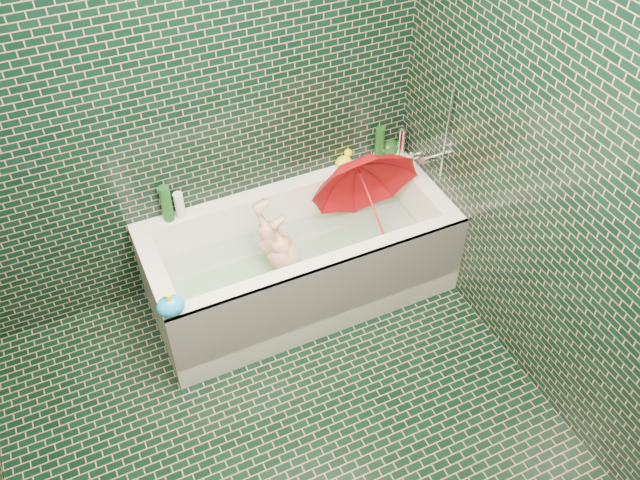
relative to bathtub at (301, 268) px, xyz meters
name	(u,v)px	position (x,y,z in m)	size (l,w,h in m)	color
floor	(301,465)	(-0.45, -1.01, -0.21)	(2.80, 2.80, 0.00)	black
wall_back	(180,96)	(-0.45, 0.39, 1.04)	(2.80, 2.80, 0.00)	black
wall_right	(585,191)	(0.85, -1.01, 1.04)	(2.80, 2.80, 0.00)	black
bathtub	(301,268)	(0.00, 0.00, 0.00)	(1.70, 0.75, 0.55)	white
bath_mat	(300,272)	(0.00, 0.02, -0.06)	(1.35, 0.47, 0.01)	green
water	(300,255)	(0.00, 0.02, 0.09)	(1.48, 0.53, 0.00)	silver
faucet	(433,152)	(0.81, 0.01, 0.56)	(0.18, 0.19, 0.55)	silver
child	(287,264)	(-0.09, -0.02, 0.10)	(0.32, 0.21, 0.87)	tan
umbrella	(371,202)	(0.42, -0.02, 0.37)	(0.60, 0.60, 0.53)	red
soap_bottle_a	(382,155)	(0.70, 0.36, 0.34)	(0.09, 0.09, 0.23)	white
soap_bottle_b	(397,153)	(0.80, 0.34, 0.34)	(0.09, 0.09, 0.20)	#5F207A
soap_bottle_c	(390,155)	(0.75, 0.34, 0.34)	(0.15, 0.15, 0.19)	#134415
bottle_right_tall	(379,143)	(0.68, 0.36, 0.44)	(0.06, 0.06, 0.21)	#134415
bottle_right_pump	(402,143)	(0.80, 0.30, 0.44)	(0.05, 0.05, 0.20)	silver
bottle_left_tall	(166,204)	(-0.63, 0.34, 0.45)	(0.06, 0.06, 0.22)	#134415
bottle_left_short	(179,205)	(-0.56, 0.34, 0.42)	(0.05, 0.05, 0.16)	white
rubber_duck	(345,160)	(0.45, 0.36, 0.39)	(0.13, 0.11, 0.10)	#FFFC1A
bath_toy	(171,306)	(-0.80, -0.31, 0.40)	(0.16, 0.14, 0.13)	#198FE8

